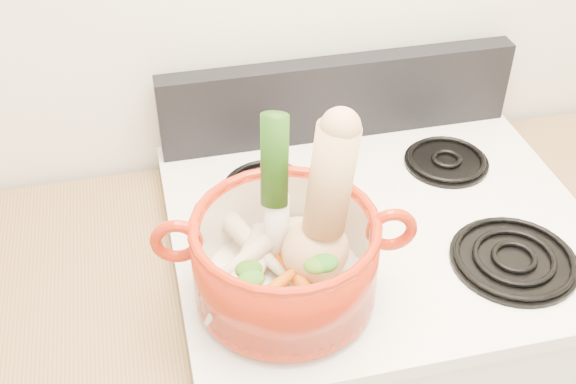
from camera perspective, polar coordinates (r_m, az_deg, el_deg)
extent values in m
cube|color=white|center=(1.73, 6.01, -14.62)|extent=(0.76, 0.65, 0.92)
cube|color=white|center=(1.38, 7.30, -2.68)|extent=(0.78, 0.67, 0.03)
cube|color=black|center=(1.55, 4.00, 7.43)|extent=(0.76, 0.05, 0.18)
cylinder|color=black|center=(1.21, 1.26, -8.09)|extent=(0.22, 0.22, 0.02)
cylinder|color=black|center=(1.33, 17.43, -5.01)|extent=(0.22, 0.22, 0.02)
cylinder|color=black|center=(1.42, -1.69, 0.50)|extent=(0.17, 0.17, 0.02)
cylinder|color=black|center=(1.53, 12.41, 2.48)|extent=(0.17, 0.17, 0.02)
cylinder|color=#A7210A|center=(1.15, -0.23, -5.28)|extent=(0.34, 0.34, 0.15)
torus|color=#A7210A|center=(1.12, -8.80, -3.86)|extent=(0.08, 0.03, 0.08)
torus|color=#A7210A|center=(1.14, 8.18, -2.97)|extent=(0.08, 0.03, 0.08)
cylinder|color=silver|center=(1.12, -0.94, -0.02)|extent=(0.07, 0.09, 0.29)
ellipsoid|color=tan|center=(1.23, 0.81, -3.11)|extent=(0.09, 0.07, 0.04)
cone|color=#F0E5C4|center=(1.16, -2.39, -6.09)|extent=(0.12, 0.19, 0.05)
cone|color=beige|center=(1.15, -4.11, -6.47)|extent=(0.16, 0.18, 0.06)
cone|color=beige|center=(1.18, -2.59, -4.17)|extent=(0.14, 0.21, 0.06)
cone|color=beige|center=(1.15, -3.73, -5.35)|extent=(0.18, 0.13, 0.06)
cone|color=#C24B09|center=(1.15, 0.41, -6.74)|extent=(0.09, 0.16, 0.05)
cone|color=#C65E09|center=(1.12, -0.99, -8.06)|extent=(0.12, 0.12, 0.04)
cone|color=#D1570A|center=(1.15, 0.47, -6.42)|extent=(0.06, 0.16, 0.04)
cone|color=#CC5D0A|center=(1.12, -0.52, -7.21)|extent=(0.13, 0.10, 0.04)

